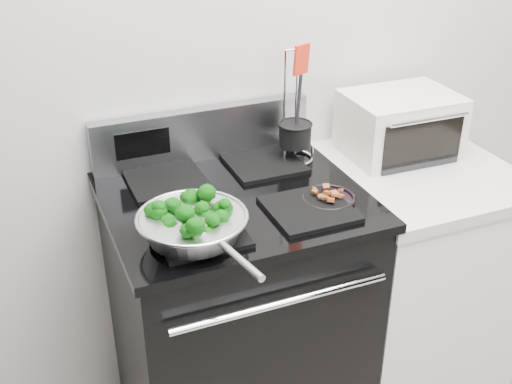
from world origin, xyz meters
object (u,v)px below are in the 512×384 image
bacon_plate (328,196)px  utensil_holder (295,141)px  gas_range (237,314)px  toaster_oven (400,124)px  skillet (193,225)px

bacon_plate → utensil_holder: size_ratio=0.41×
utensil_holder → gas_range: bearing=-169.1°
bacon_plate → toaster_oven: toaster_oven is taller
skillet → utensil_holder: size_ratio=1.19×
bacon_plate → toaster_oven: 0.51m
gas_range → bacon_plate: 0.56m
skillet → bacon_plate: bearing=-4.1°
gas_range → utensil_holder: (0.28, 0.17, 0.53)m
bacon_plate → toaster_oven: size_ratio=0.42×
gas_range → bacon_plate: size_ratio=6.86×
gas_range → bacon_plate: bearing=-28.4°
skillet → toaster_oven: 0.94m
toaster_oven → bacon_plate: bearing=-146.9°
gas_range → utensil_holder: utensil_holder is taller
bacon_plate → utensil_holder: bearing=84.2°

